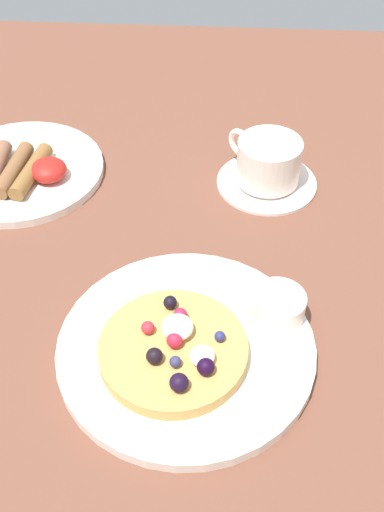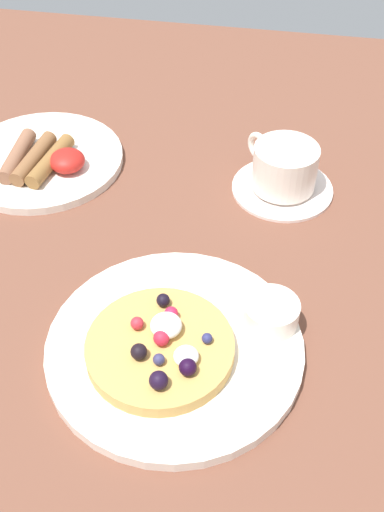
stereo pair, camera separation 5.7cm
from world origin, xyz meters
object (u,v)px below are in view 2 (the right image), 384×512
Objects in this scene: pancake_plate at (175,347)px; syrup_ramekin at (271,313)px; breakfast_plate at (42,160)px; coffee_cup at (284,166)px; coffee_saucer at (282,187)px.

pancake_plate is 10.68cm from syrup_ramekin.
breakfast_plate is 2.32× the size of coffee_cup.
breakfast_plate is (-34.30, 24.24, -2.21)cm from syrup_ramekin.
pancake_plate is 30.16cm from coffee_saucer.
pancake_plate is 1.17× the size of breakfast_plate.
pancake_plate reaches higher than breakfast_plate.
breakfast_plate is 1.69× the size of coffee_saucer.
coffee_saucer is (-0.46, 24.18, -2.35)cm from syrup_ramekin.
coffee_cup is at bearing 73.03° from pancake_plate.
pancake_plate reaches higher than coffee_saucer.
coffee_cup is (-0.11, 0.10, 3.47)cm from coffee_saucer.
coffee_cup is (8.82, 28.91, 3.22)cm from pancake_plate.
breakfast_plate is at bearing 179.89° from coffee_saucer.
syrup_ramekin is 24.32cm from coffee_cup.
syrup_ramekin is at bearing 26.22° from pancake_plate.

